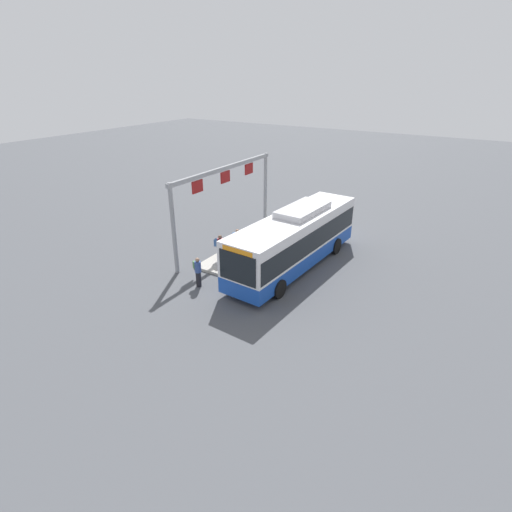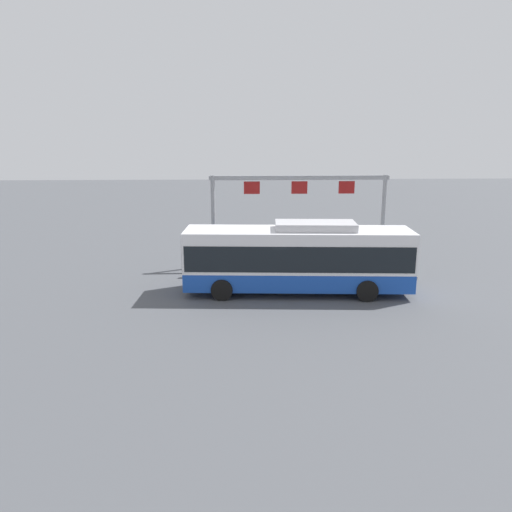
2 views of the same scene
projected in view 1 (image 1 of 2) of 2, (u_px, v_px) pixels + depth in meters
ground_plane at (294, 266)px, 23.43m from camera, size 120.00×120.00×0.00m
platform_curb at (259, 244)px, 26.26m from camera, size 10.00×2.80×0.16m
bus_main at (295, 238)px, 22.68m from camera, size 10.81×3.18×3.46m
person_boarding at (198, 271)px, 20.90m from camera, size 0.51×0.60×1.67m
person_waiting_near at (237, 241)px, 24.19m from camera, size 0.38×0.56×1.67m
person_waiting_mid at (220, 247)px, 23.32m from camera, size 0.46×0.59×1.67m
person_waiting_far at (252, 240)px, 24.28m from camera, size 0.55×0.60×1.67m
platform_sign_gantry at (226, 188)px, 24.90m from camera, size 10.18×0.24×5.20m
trash_bin at (282, 219)px, 29.13m from camera, size 0.52×0.52×0.90m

